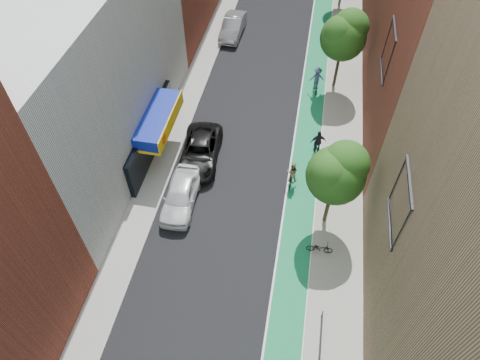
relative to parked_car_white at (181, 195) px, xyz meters
The scene contains 13 objects.
bike_lane 17.96m from the parked_car_white, 64.78° to the left, with size 2.00×68.00×0.01m, color #136B3D.
sidewalk_left 16.42m from the parked_car_white, 98.25° to the left, with size 2.00×68.00×0.15m, color gray.
sidewalk_right 19.16m from the parked_car_white, 58.00° to the left, with size 3.00×68.00×0.15m, color gray.
building_left_white 9.94m from the parked_car_white, 150.06° to the left, with size 8.00×20.00×12.00m, color silver.
tree_near 10.05m from the parked_car_white, ahead, with size 3.40×3.36×6.42m.
tree_mid 17.49m from the parked_car_white, 56.90° to the left, with size 3.55×3.53×6.74m.
parked_car_white is the anchor object (origin of this frame).
parked_car_black 4.10m from the parked_car_white, 86.28° to the left, with size 2.59×5.62×1.56m, color black.
parked_car_silver 20.81m from the parked_car_white, 91.80° to the left, with size 1.77×5.09×1.68m, color #9C9FA5.
cyclist_lane_near 7.45m from the parked_car_white, 23.30° to the left, with size 0.80×1.60×1.94m.
cyclist_lane_mid 10.27m from the parked_car_white, 35.63° to the left, with size 1.16×2.00×2.21m.
cyclist_lane_far 15.58m from the parked_car_white, 60.12° to the left, with size 1.28×1.68×2.17m.
parked_bike_far 9.31m from the parked_car_white, 13.48° to the right, with size 0.54×1.56×0.82m, color black.
Camera 1 is at (3.20, -6.35, 22.25)m, focal length 32.00 mm.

